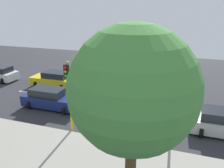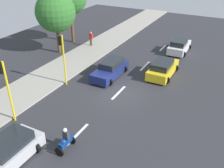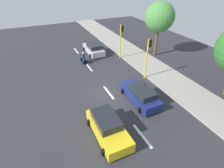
{
  "view_description": "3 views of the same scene",
  "coord_description": "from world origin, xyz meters",
  "px_view_note": "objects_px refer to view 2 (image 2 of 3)",
  "views": [
    {
      "loc": [
        15.5,
        6.99,
        7.41
      ],
      "look_at": [
        -0.26,
        1.8,
        1.6
      ],
      "focal_mm": 35.38,
      "sensor_mm": 36.0,
      "label": 1
    },
    {
      "loc": [
        -8.04,
        16.47,
        10.85
      ],
      "look_at": [
        0.45,
        0.32,
        0.87
      ],
      "focal_mm": 40.95,
      "sensor_mm": 36.0,
      "label": 2
    },
    {
      "loc": [
        -5.67,
        -12.96,
        10.02
      ],
      "look_at": [
        -0.08,
        -0.98,
        1.58
      ],
      "focal_mm": 28.23,
      "sensor_mm": 36.0,
      "label": 3
    }
  ],
  "objects_px": {
    "street_tree_north": "(56,12)",
    "car_yellow_cab": "(163,69)",
    "traffic_light_corner": "(63,53)",
    "traffic_light_midblock": "(6,83)",
    "car_silver": "(7,153)",
    "car_white": "(179,46)",
    "car_dark_blue": "(110,69)",
    "motorcycle": "(65,141)",
    "pedestrian_near_signal": "(91,38)"
  },
  "relations": [
    {
      "from": "street_tree_north",
      "to": "car_yellow_cab",
      "type": "bearing_deg",
      "value": 178.99
    },
    {
      "from": "traffic_light_corner",
      "to": "traffic_light_midblock",
      "type": "height_order",
      "value": "same"
    },
    {
      "from": "car_silver",
      "to": "street_tree_north",
      "type": "height_order",
      "value": "street_tree_north"
    },
    {
      "from": "car_white",
      "to": "traffic_light_midblock",
      "type": "height_order",
      "value": "traffic_light_midblock"
    },
    {
      "from": "car_white",
      "to": "street_tree_north",
      "type": "xyz_separation_m",
      "value": [
        12.06,
        6.38,
        3.84
      ]
    },
    {
      "from": "car_white",
      "to": "car_dark_blue",
      "type": "xyz_separation_m",
      "value": [
        4.06,
        9.0,
        0.0
      ]
    },
    {
      "from": "motorcycle",
      "to": "traffic_light_corner",
      "type": "bearing_deg",
      "value": -52.88
    },
    {
      "from": "car_white",
      "to": "street_tree_north",
      "type": "relative_size",
      "value": 0.58
    },
    {
      "from": "car_white",
      "to": "motorcycle",
      "type": "bearing_deg",
      "value": 84.44
    },
    {
      "from": "traffic_light_corner",
      "to": "traffic_light_midblock",
      "type": "xyz_separation_m",
      "value": [
        0.0,
        5.96,
        0.0
      ]
    },
    {
      "from": "pedestrian_near_signal",
      "to": "traffic_light_midblock",
      "type": "height_order",
      "value": "traffic_light_midblock"
    },
    {
      "from": "pedestrian_near_signal",
      "to": "street_tree_north",
      "type": "relative_size",
      "value": 0.25
    },
    {
      "from": "car_white",
      "to": "street_tree_north",
      "type": "distance_m",
      "value": 14.17
    },
    {
      "from": "car_white",
      "to": "traffic_light_midblock",
      "type": "bearing_deg",
      "value": 69.32
    },
    {
      "from": "car_white",
      "to": "pedestrian_near_signal",
      "type": "relative_size",
      "value": 2.32
    },
    {
      "from": "car_silver",
      "to": "traffic_light_corner",
      "type": "relative_size",
      "value": 0.97
    },
    {
      "from": "car_dark_blue",
      "to": "car_yellow_cab",
      "type": "relative_size",
      "value": 1.06
    },
    {
      "from": "car_yellow_cab",
      "to": "motorcycle",
      "type": "bearing_deg",
      "value": 80.67
    },
    {
      "from": "street_tree_north",
      "to": "traffic_light_midblock",
      "type": "bearing_deg",
      "value": 113.78
    },
    {
      "from": "car_yellow_cab",
      "to": "pedestrian_near_signal",
      "type": "relative_size",
      "value": 2.56
    },
    {
      "from": "motorcycle",
      "to": "traffic_light_corner",
      "type": "distance_m",
      "value": 8.63
    },
    {
      "from": "car_silver",
      "to": "motorcycle",
      "type": "xyz_separation_m",
      "value": [
        -2.25,
        -2.37,
        -0.07
      ]
    },
    {
      "from": "traffic_light_midblock",
      "to": "car_silver",
      "type": "bearing_deg",
      "value": 132.36
    },
    {
      "from": "pedestrian_near_signal",
      "to": "street_tree_north",
      "type": "height_order",
      "value": "street_tree_north"
    },
    {
      "from": "car_yellow_cab",
      "to": "street_tree_north",
      "type": "distance_m",
      "value": 12.82
    },
    {
      "from": "car_silver",
      "to": "traffic_light_midblock",
      "type": "bearing_deg",
      "value": -47.64
    },
    {
      "from": "car_dark_blue",
      "to": "motorcycle",
      "type": "xyz_separation_m",
      "value": [
        -2.23,
        9.85,
        -0.07
      ]
    },
    {
      "from": "motorcycle",
      "to": "traffic_light_midblock",
      "type": "height_order",
      "value": "traffic_light_midblock"
    },
    {
      "from": "car_yellow_cab",
      "to": "street_tree_north",
      "type": "bearing_deg",
      "value": -1.01
    },
    {
      "from": "car_yellow_cab",
      "to": "pedestrian_near_signal",
      "type": "xyz_separation_m",
      "value": [
        10.01,
        -3.5,
        0.35
      ]
    },
    {
      "from": "car_white",
      "to": "car_yellow_cab",
      "type": "height_order",
      "value": "same"
    },
    {
      "from": "traffic_light_corner",
      "to": "street_tree_north",
      "type": "bearing_deg",
      "value": -48.3
    },
    {
      "from": "car_white",
      "to": "traffic_light_corner",
      "type": "relative_size",
      "value": 0.87
    },
    {
      "from": "car_silver",
      "to": "car_dark_blue",
      "type": "distance_m",
      "value": 12.22
    },
    {
      "from": "car_dark_blue",
      "to": "traffic_light_corner",
      "type": "height_order",
      "value": "traffic_light_corner"
    },
    {
      "from": "traffic_light_midblock",
      "to": "street_tree_north",
      "type": "height_order",
      "value": "street_tree_north"
    },
    {
      "from": "car_white",
      "to": "pedestrian_near_signal",
      "type": "bearing_deg",
      "value": 17.46
    },
    {
      "from": "motorcycle",
      "to": "pedestrian_near_signal",
      "type": "xyz_separation_m",
      "value": [
        8.0,
        -15.76,
        0.42
      ]
    },
    {
      "from": "traffic_light_corner",
      "to": "car_white",
      "type": "bearing_deg",
      "value": -119.32
    },
    {
      "from": "car_dark_blue",
      "to": "pedestrian_near_signal",
      "type": "relative_size",
      "value": 2.72
    },
    {
      "from": "street_tree_north",
      "to": "pedestrian_near_signal",
      "type": "bearing_deg",
      "value": -124.07
    },
    {
      "from": "car_silver",
      "to": "car_white",
      "type": "distance_m",
      "value": 21.6
    },
    {
      "from": "traffic_light_corner",
      "to": "motorcycle",
      "type": "bearing_deg",
      "value": 127.12
    },
    {
      "from": "car_white",
      "to": "motorcycle",
      "type": "distance_m",
      "value": 18.94
    },
    {
      "from": "car_white",
      "to": "car_dark_blue",
      "type": "relative_size",
      "value": 0.85
    },
    {
      "from": "car_silver",
      "to": "pedestrian_near_signal",
      "type": "height_order",
      "value": "pedestrian_near_signal"
    },
    {
      "from": "car_dark_blue",
      "to": "motorcycle",
      "type": "distance_m",
      "value": 10.1
    },
    {
      "from": "car_silver",
      "to": "car_yellow_cab",
      "type": "bearing_deg",
      "value": -106.24
    },
    {
      "from": "pedestrian_near_signal",
      "to": "traffic_light_corner",
      "type": "relative_size",
      "value": 0.38
    },
    {
      "from": "car_silver",
      "to": "motorcycle",
      "type": "height_order",
      "value": "motorcycle"
    }
  ]
}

